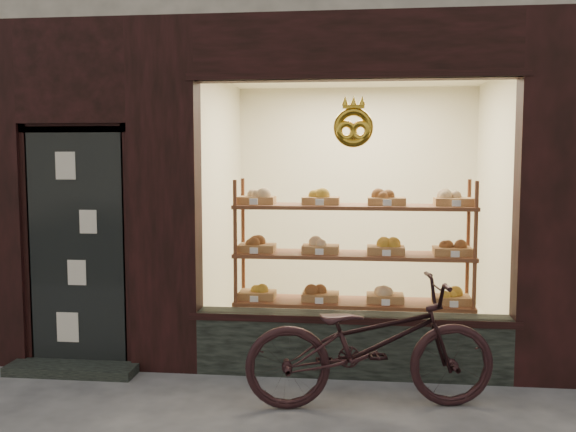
# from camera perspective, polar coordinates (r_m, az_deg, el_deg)

# --- Properties ---
(display_shelf) EXTENTS (2.20, 0.45, 1.70)m
(display_shelf) POSITION_cam_1_polar(r_m,az_deg,el_deg) (6.00, 5.78, -4.78)
(display_shelf) COLOR brown
(display_shelf) RESTS_ON ground
(bicycle) EXTENTS (1.98, 0.97, 1.00)m
(bicycle) POSITION_cam_1_polar(r_m,az_deg,el_deg) (5.00, 7.31, -11.14)
(bicycle) COLOR black
(bicycle) RESTS_ON ground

